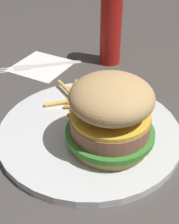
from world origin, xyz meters
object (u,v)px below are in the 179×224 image
object	(u,v)px
ketchup_bottle	(111,30)
fork	(41,65)
sandwich	(111,114)
napkin	(42,66)
plate	(90,131)
fries_pile	(76,98)

from	to	relation	value
ketchup_bottle	fork	bearing A→B (deg)	115.79
sandwich	napkin	xyz separation A→B (m)	(0.21, 0.20, -0.06)
plate	ketchup_bottle	world-z (taller)	ketchup_bottle
fork	plate	bearing A→B (deg)	-137.53
plate	sandwich	xyz separation A→B (m)	(-0.02, -0.04, 0.06)
fries_pile	sandwich	bearing A→B (deg)	-136.70
fork	ketchup_bottle	xyz separation A→B (m)	(0.07, -0.14, 0.07)
sandwich	plate	bearing A→B (deg)	57.64
fries_pile	ketchup_bottle	xyz separation A→B (m)	(0.19, -0.01, 0.05)
fries_pile	napkin	world-z (taller)	fries_pile
plate	sandwich	size ratio (longest dim) A/B	2.22
plate	ketchup_bottle	bearing A→B (deg)	7.62
sandwich	fries_pile	size ratio (longest dim) A/B	1.06
plate	fork	bearing A→B (deg)	42.47
napkin	fork	xyz separation A→B (m)	(-0.00, 0.00, 0.00)
fork	ketchup_bottle	bearing A→B (deg)	-64.21
plate	ketchup_bottle	xyz separation A→B (m)	(0.25, 0.03, 0.07)
fork	ketchup_bottle	world-z (taller)	ketchup_bottle
sandwich	fork	size ratio (longest dim) A/B	0.81
fries_pile	plate	bearing A→B (deg)	-144.87
fries_pile	napkin	distance (m)	0.17
plate	ketchup_bottle	distance (m)	0.26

